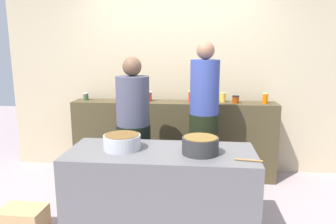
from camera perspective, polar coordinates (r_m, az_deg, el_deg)
The scene contains 19 objects.
ground at distance 3.46m, azimuth -0.60°, elevation -18.50°, with size 12.00×12.00×0.00m, color #A28F91.
storefront_wall at distance 4.45m, azimuth 1.40°, elevation 8.49°, with size 4.80×0.12×3.00m, color #C1AE8A.
display_shelf at distance 4.27m, azimuth 0.99°, elevation -5.02°, with size 2.70×0.36×1.04m, color #473C25.
prep_table at distance 3.01m, azimuth -1.25°, elevation -14.54°, with size 1.70×0.70×0.82m, color #5F5D5F.
preserve_jar_0 at distance 4.43m, azimuth -14.70°, elevation 2.76°, with size 0.07×0.07×0.10m.
preserve_jar_1 at distance 4.18m, azimuth -7.82°, elevation 2.54°, with size 0.08×0.08×0.10m.
preserve_jar_2 at distance 4.18m, azimuth -5.98°, elevation 2.77°, with size 0.08×0.08×0.13m.
preserve_jar_3 at distance 4.21m, azimuth -3.53°, elevation 2.88°, with size 0.09×0.09×0.13m.
preserve_jar_4 at distance 4.14m, azimuth 4.29°, elevation 2.86°, with size 0.09×0.09×0.15m.
preserve_jar_5 at distance 4.15m, azimuth 6.51°, elevation 2.57°, with size 0.08×0.08×0.11m.
preserve_jar_6 at distance 4.19m, azimuth 9.96°, elevation 2.66°, with size 0.07×0.07×0.13m.
preserve_jar_7 at distance 4.14m, azimuth 12.19°, elevation 2.27°, with size 0.09×0.09×0.10m.
preserve_jar_8 at distance 4.21m, azimuth 17.26°, elevation 2.39°, with size 0.07×0.07×0.13m.
cooking_pot_left at distance 2.92m, azimuth -8.36°, elevation -5.39°, with size 0.34×0.34×0.14m.
cooking_pot_center at distance 2.77m, azimuth 5.89°, elevation -6.07°, with size 0.32×0.32×0.15m.
wooden_spoon at distance 2.68m, azimuth 14.45°, elevation -8.49°, with size 0.02×0.02×0.22m, color #9E703D.
cook_with_tongs at distance 3.58m, azimuth -6.28°, elevation -4.66°, with size 0.39×0.39×1.64m.
cook_in_cap at distance 3.65m, azimuth 6.52°, elevation -2.93°, with size 0.34×0.34×1.81m.
bread_crate at distance 3.49m, azimuth -24.87°, elevation -17.26°, with size 0.42×0.28×0.23m, color tan.
Camera 1 is at (0.33, -2.98, 1.72)m, focal length 33.50 mm.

